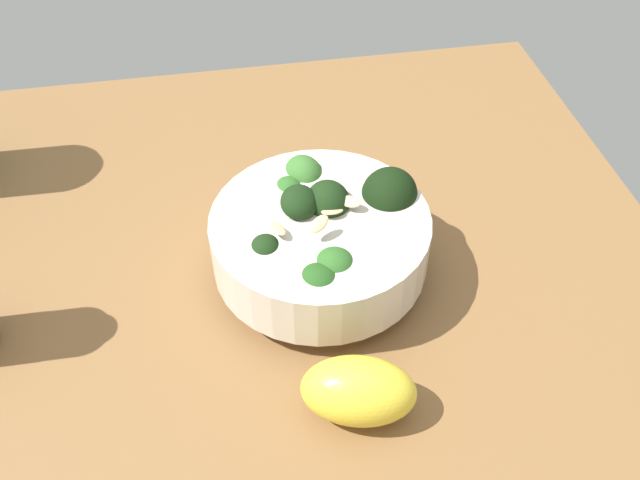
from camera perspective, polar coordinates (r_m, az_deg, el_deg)
ground_plane at (r=59.15cm, az=-4.06°, el=-6.26°), size 70.90×70.90×4.74cm
bowl_of_broccoli at (r=56.13cm, az=0.18°, el=0.35°), size 17.50×18.25×8.68cm
lemon_wedge at (r=49.14cm, az=3.16°, el=-12.19°), size 6.82×9.04×4.92cm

